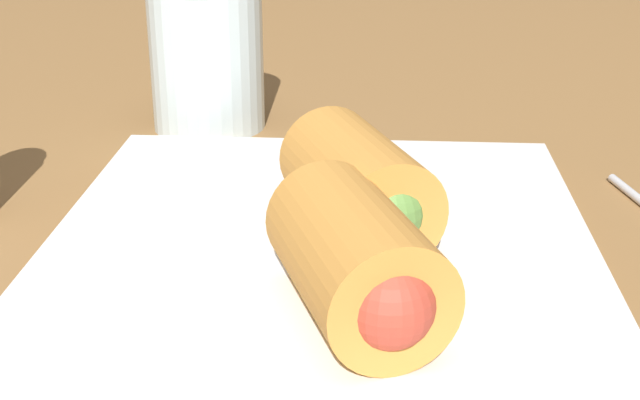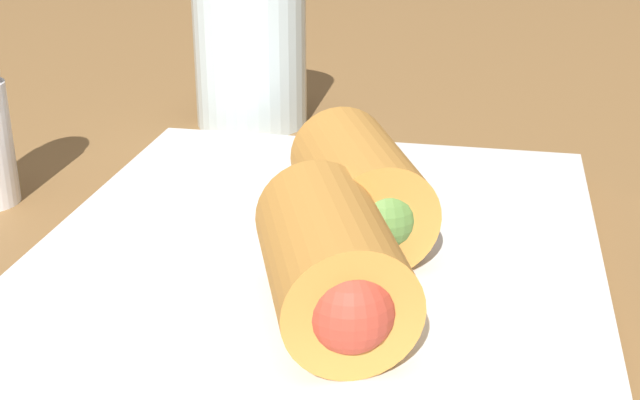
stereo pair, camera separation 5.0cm
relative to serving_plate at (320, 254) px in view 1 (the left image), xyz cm
name	(u,v)px [view 1 (the left image)]	position (x,y,z in cm)	size (l,w,h in cm)	color
table_surface	(298,308)	(-2.14, 0.88, -1.76)	(180.00, 140.00, 2.00)	olive
serving_plate	(320,254)	(0.00, 0.00, 0.00)	(29.57, 26.01, 1.50)	white
roll_front_left	(362,188)	(0.34, -1.93, 3.31)	(10.11, 8.10, 5.14)	#C68438
roll_front_right	(360,265)	(-7.55, -2.05, 3.31)	(10.10, 7.90, 5.14)	#C68438
drinking_glass	(207,60)	(21.45, 9.19, 4.01)	(7.80, 7.80, 9.53)	silver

